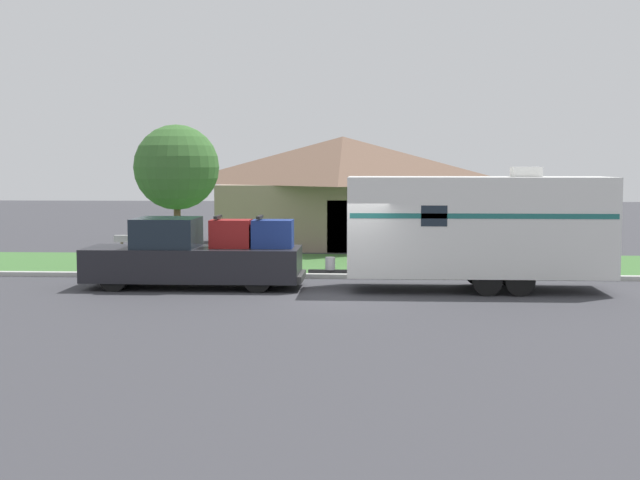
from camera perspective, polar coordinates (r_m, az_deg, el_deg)
ground_plane at (r=24.04m, az=1.44°, el=-3.62°), size 120.00×120.00×0.00m
curb_strip at (r=27.74m, az=1.69°, el=-2.33°), size 80.00×0.30×0.14m
lawn_strip at (r=31.37m, az=1.87°, el=-1.59°), size 80.00×7.00×0.03m
house_across_street at (r=39.42m, az=1.46°, el=3.32°), size 10.88×8.56×4.75m
pickup_truck at (r=25.81m, az=-8.04°, el=-1.04°), size 6.26×2.01×2.09m
travel_trailer at (r=25.41m, az=10.08°, el=0.88°), size 8.43×2.48×3.48m
mailbox at (r=29.64m, az=-12.57°, el=-0.25°), size 0.48×0.20×1.24m
tree_in_yard at (r=31.52m, az=-9.17°, el=4.60°), size 2.97×2.97×4.92m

